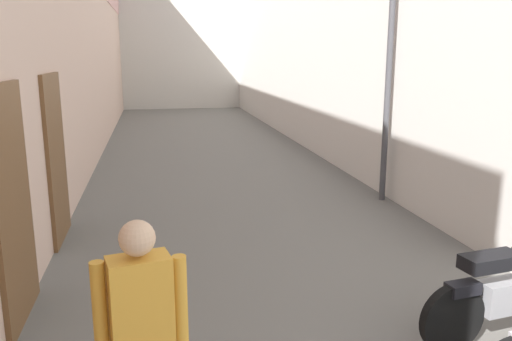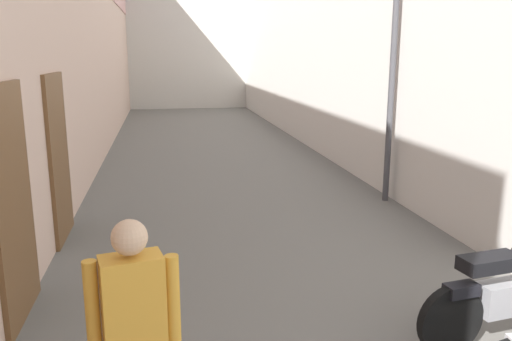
% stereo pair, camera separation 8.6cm
% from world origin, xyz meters
% --- Properties ---
extents(ground_plane, '(40.48, 40.48, 0.00)m').
position_xyz_m(ground_plane, '(0.00, 10.24, 0.00)').
color(ground_plane, '#66635E').
extents(building_right, '(0.45, 24.48, 5.99)m').
position_xyz_m(building_right, '(2.81, 12.23, 3.00)').
color(building_right, silver).
rests_on(building_right, ground).
extents(building_far_end, '(8.22, 2.00, 6.79)m').
position_xyz_m(building_far_end, '(0.00, 25.48, 3.39)').
color(building_far_end, beige).
rests_on(building_far_end, ground).
extents(pedestrian_mid_alley, '(0.52, 0.27, 1.57)m').
position_xyz_m(pedestrian_mid_alley, '(-1.43, 3.51, 0.92)').
color(pedestrian_mid_alley, '#8C7251').
rests_on(pedestrian_mid_alley, ground).
extents(street_lamp, '(0.79, 0.18, 4.73)m').
position_xyz_m(street_lamp, '(2.37, 8.72, 2.76)').
color(street_lamp, '#47474C').
rests_on(street_lamp, ground).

